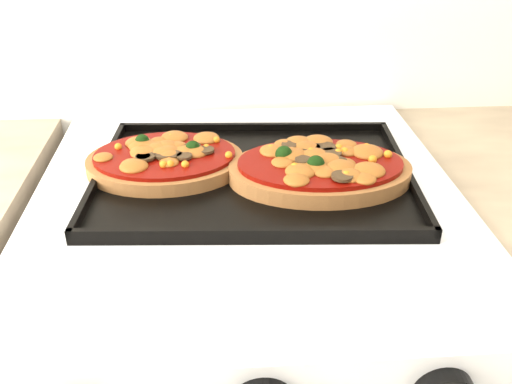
{
  "coord_description": "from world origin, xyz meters",
  "views": [
    {
      "loc": [
        -0.02,
        1.0,
        1.3
      ],
      "look_at": [
        0.03,
        1.67,
        0.92
      ],
      "focal_mm": 40.0,
      "sensor_mm": 36.0,
      "label": 1
    }
  ],
  "objects": [
    {
      "name": "baking_tray",
      "position": [
        0.03,
        1.72,
        0.92
      ],
      "size": [
        0.46,
        0.35,
        0.02
      ],
      "primitive_type": "cube",
      "rotation": [
        0.0,
        0.0,
        -0.07
      ],
      "color": "black",
      "rests_on": "stove"
    },
    {
      "name": "pizza_right",
      "position": [
        0.13,
        1.69,
        0.94
      ],
      "size": [
        0.26,
        0.18,
        0.04
      ],
      "primitive_type": null,
      "rotation": [
        0.0,
        0.0,
        -0.04
      ],
      "color": "#A76739",
      "rests_on": "baking_tray"
    },
    {
      "name": "pizza_left",
      "position": [
        -0.09,
        1.74,
        0.94
      ],
      "size": [
        0.22,
        0.17,
        0.03
      ],
      "primitive_type": null,
      "rotation": [
        0.0,
        0.0,
        0.0
      ],
      "color": "#A76739",
      "rests_on": "baking_tray"
    }
  ]
}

